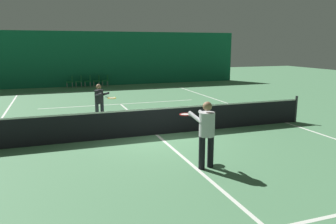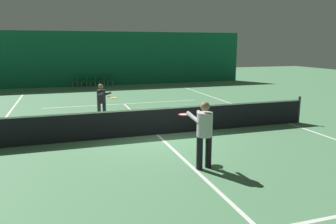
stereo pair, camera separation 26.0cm
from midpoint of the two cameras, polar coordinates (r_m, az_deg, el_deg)
ground_plane at (r=11.53m, az=-2.67°, el=-3.97°), size 60.00×60.00×0.00m
backdrop_curtain at (r=25.84m, az=-12.45°, el=9.04°), size 23.00×0.12×4.09m
court_line_baseline_far at (r=22.97m, az=-11.27°, el=3.67°), size 11.00×0.10×0.00m
court_line_service_far at (r=17.61m, az=-8.68°, el=1.38°), size 8.25×0.10×0.00m
court_line_sideline_right at (r=14.07m, az=19.32°, el=-1.74°), size 0.10×23.80×0.00m
court_line_centre at (r=11.53m, az=-2.67°, el=-3.96°), size 0.10×12.80×0.00m
tennis_net at (r=11.40m, az=-2.69°, el=-1.50°), size 12.00×0.10×1.07m
player_near at (r=8.29m, az=5.71°, el=-3.07°), size 0.59×1.42×1.73m
player_far at (r=13.59m, az=-12.33°, el=2.06°), size 0.82×1.33×1.54m
courtside_chair_0 at (r=25.23m, az=-16.90°, el=5.20°), size 0.44×0.44×0.84m
courtside_chair_1 at (r=25.27m, az=-15.43°, el=5.29°), size 0.44×0.44×0.84m
courtside_chair_2 at (r=25.32m, az=-13.96°, el=5.38°), size 0.44×0.44×0.84m
courtside_chair_3 at (r=25.39m, az=-12.50°, el=5.46°), size 0.44×0.44×0.84m
courtside_chair_4 at (r=25.47m, az=-11.05°, el=5.54°), size 0.44×0.44×0.84m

